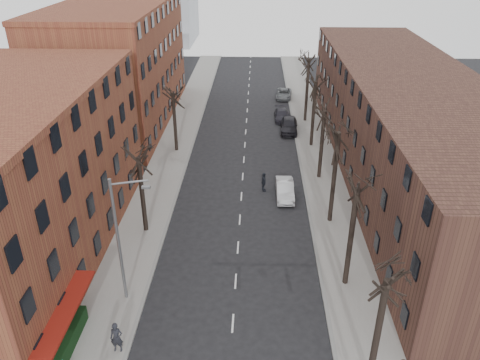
# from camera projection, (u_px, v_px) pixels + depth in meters

# --- Properties ---
(sidewalk_left) EXTENTS (4.00, 90.00, 0.15)m
(sidewalk_left) POSITION_uv_depth(u_px,v_px,m) (175.00, 147.00, 53.31)
(sidewalk_left) COLOR gray
(sidewalk_left) RESTS_ON ground
(sidewalk_right) EXTENTS (4.00, 90.00, 0.15)m
(sidewalk_right) POSITION_uv_depth(u_px,v_px,m) (315.00, 149.00, 52.79)
(sidewalk_right) COLOR gray
(sidewalk_right) RESTS_ON ground
(building_left_near) EXTENTS (12.00, 26.00, 12.00)m
(building_left_near) POSITION_uv_depth(u_px,v_px,m) (12.00, 182.00, 33.11)
(building_left_near) COLOR brown
(building_left_near) RESTS_ON ground
(building_left_far) EXTENTS (12.00, 28.00, 14.00)m
(building_left_far) POSITION_uv_depth(u_px,v_px,m) (119.00, 66.00, 58.30)
(building_left_far) COLOR brown
(building_left_far) RESTS_ON ground
(building_right) EXTENTS (12.00, 50.00, 10.00)m
(building_right) POSITION_uv_depth(u_px,v_px,m) (406.00, 125.00, 45.82)
(building_right) COLOR #4B2D23
(building_right) RESTS_ON ground
(awning_left) EXTENTS (1.20, 7.00, 0.15)m
(awning_left) POSITION_uv_depth(u_px,v_px,m) (73.00, 344.00, 27.73)
(awning_left) COLOR maroon
(awning_left) RESTS_ON ground
(hedge) EXTENTS (0.80, 6.00, 1.00)m
(hedge) POSITION_uv_depth(u_px,v_px,m) (63.00, 349.00, 26.55)
(hedge) COLOR black
(hedge) RESTS_ON sidewalk_left
(tree_right_b) EXTENTS (5.20, 5.20, 10.80)m
(tree_right_b) POSITION_uv_depth(u_px,v_px,m) (345.00, 284.00, 32.50)
(tree_right_b) COLOR black
(tree_right_b) RESTS_ON ground
(tree_right_c) EXTENTS (5.20, 5.20, 11.60)m
(tree_right_c) POSITION_uv_depth(u_px,v_px,m) (329.00, 221.00, 39.57)
(tree_right_c) COLOR black
(tree_right_c) RESTS_ON ground
(tree_right_d) EXTENTS (5.20, 5.20, 10.00)m
(tree_right_d) POSITION_uv_depth(u_px,v_px,m) (319.00, 178.00, 46.65)
(tree_right_d) COLOR black
(tree_right_d) RESTS_ON ground
(tree_right_e) EXTENTS (5.20, 5.20, 10.80)m
(tree_right_e) POSITION_uv_depth(u_px,v_px,m) (311.00, 146.00, 53.72)
(tree_right_e) COLOR black
(tree_right_e) RESTS_ON ground
(tree_right_f) EXTENTS (5.20, 5.20, 11.60)m
(tree_right_f) POSITION_uv_depth(u_px,v_px,m) (305.00, 121.00, 60.80)
(tree_right_f) COLOR black
(tree_right_f) RESTS_ON ground
(tree_left_a) EXTENTS (5.20, 5.20, 9.50)m
(tree_left_a) POSITION_uv_depth(u_px,v_px,m) (146.00, 231.00, 38.29)
(tree_left_a) COLOR black
(tree_left_a) RESTS_ON ground
(tree_left_b) EXTENTS (5.20, 5.20, 9.50)m
(tree_left_b) POSITION_uv_depth(u_px,v_px,m) (177.00, 151.00, 52.44)
(tree_left_b) COLOR black
(tree_left_b) RESTS_ON ground
(streetlight) EXTENTS (2.45, 0.22, 9.03)m
(streetlight) POSITION_uv_depth(u_px,v_px,m) (120.00, 236.00, 28.86)
(streetlight) COLOR slate
(streetlight) RESTS_ON ground
(silver_sedan) EXTENTS (1.61, 4.49, 1.48)m
(silver_sedan) POSITION_uv_depth(u_px,v_px,m) (285.00, 190.00, 42.98)
(silver_sedan) COLOR #B4B8BC
(silver_sedan) RESTS_ON ground
(parked_car_near) EXTENTS (2.28, 5.11, 1.71)m
(parked_car_near) POSITION_uv_depth(u_px,v_px,m) (289.00, 125.00, 57.18)
(parked_car_near) COLOR black
(parked_car_near) RESTS_ON ground
(parked_car_mid) EXTENTS (1.88, 4.51, 1.30)m
(parked_car_mid) POSITION_uv_depth(u_px,v_px,m) (282.00, 115.00, 61.00)
(parked_car_mid) COLOR #222129
(parked_car_mid) RESTS_ON ground
(parked_car_far) EXTENTS (2.54, 4.83, 1.30)m
(parked_car_far) POSITION_uv_depth(u_px,v_px,m) (284.00, 94.00, 69.14)
(parked_car_far) COLOR slate
(parked_car_far) RESTS_ON ground
(pedestrian_a) EXTENTS (0.74, 0.50, 1.98)m
(pedestrian_a) POSITION_uv_depth(u_px,v_px,m) (117.00, 338.00, 26.67)
(pedestrian_a) COLOR black
(pedestrian_a) RESTS_ON sidewalk_left
(pedestrian_crossing) EXTENTS (0.66, 1.18, 1.89)m
(pedestrian_crossing) POSITION_uv_depth(u_px,v_px,m) (264.00, 182.00, 43.84)
(pedestrian_crossing) COLOR black
(pedestrian_crossing) RESTS_ON ground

